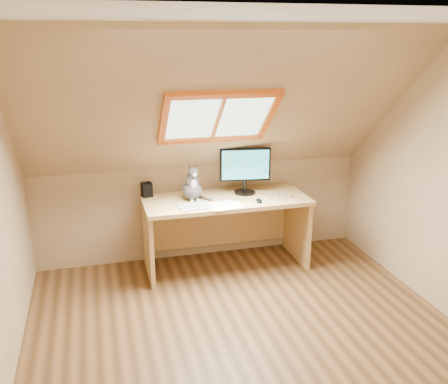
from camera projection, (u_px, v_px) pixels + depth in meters
name	position (u px, v px, depth m)	size (l,w,h in m)	color
ground	(251.00, 342.00, 3.93)	(3.50, 3.50, 0.00)	brown
room_shell	(259.00, 170.00, 3.42)	(3.52, 3.52, 2.41)	tan
desk	(224.00, 217.00, 5.15)	(1.65, 0.72, 0.75)	tan
monitor	(245.00, 168.00, 5.08)	(0.52, 0.22, 0.48)	black
cat	(192.00, 187.00, 4.93)	(0.22, 0.26, 0.37)	#4A4541
desk_speaker	(147.00, 190.00, 5.04)	(0.10, 0.10, 0.14)	black
graphics_tablet	(195.00, 206.00, 4.74)	(0.30, 0.21, 0.01)	#B2B2B7
mouse	(259.00, 201.00, 4.88)	(0.06, 0.10, 0.03)	black
papers	(226.00, 206.00, 4.76)	(0.35, 0.30, 0.01)	white
cables	(274.00, 197.00, 5.02)	(0.51, 0.26, 0.01)	silver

